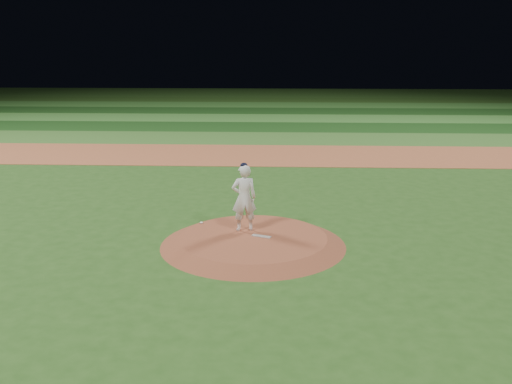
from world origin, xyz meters
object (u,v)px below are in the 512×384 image
(pitching_rubber, at_px, (261,236))
(rosin_bag, at_px, (201,223))
(pitchers_mound, at_px, (253,241))
(pitcher_on_mound, at_px, (244,198))

(pitching_rubber, distance_m, rosin_bag, 2.29)
(pitchers_mound, xyz_separation_m, pitcher_on_mound, (-0.30, 0.60, 1.16))
(rosin_bag, bearing_deg, pitchers_mound, -35.08)
(pitchers_mound, distance_m, pitching_rubber, 0.29)
(pitchers_mound, relative_size, rosin_bag, 50.06)
(pitcher_on_mound, bearing_deg, rosin_bag, 156.88)
(rosin_bag, relative_size, pitcher_on_mound, 0.05)
(pitchers_mound, xyz_separation_m, rosin_bag, (-1.71, 1.20, 0.16))
(rosin_bag, height_order, pitcher_on_mound, pitcher_on_mound)
(rosin_bag, bearing_deg, pitcher_on_mound, -23.12)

